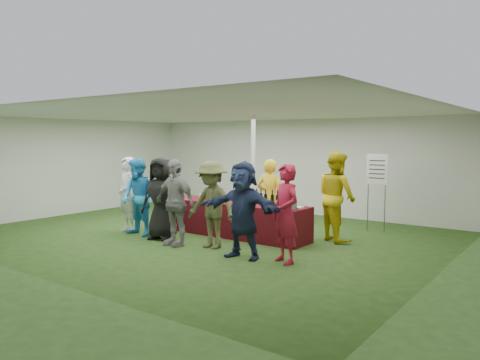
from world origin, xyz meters
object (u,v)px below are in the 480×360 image
Objects in this scene: serving_table at (233,219)px; customer_5 at (243,210)px; staff_back at (337,196)px; customer_3 at (175,202)px; dump_bucket at (290,205)px; customer_4 at (211,205)px; customer_6 at (286,214)px; wine_list_sign at (377,175)px; customer_0 at (128,195)px; customer_2 at (161,198)px; customer_1 at (138,197)px; staff_pourer at (270,198)px.

customer_5 is (1.34, -1.45, 0.50)m from serving_table.
staff_back is 3.37m from customer_3.
customer_4 is (-1.22, -0.96, 0.02)m from dump_bucket.
staff_back is 2.45m from customer_5.
customer_4 is at bearing -158.40° from customer_6.
wine_list_sign is 0.95× the size of staff_back.
staff_back is at bearing 38.72° from customer_0.
customer_2 is (-3.09, -2.08, -0.07)m from staff_back.
serving_table is 2.08× the size of customer_0.
staff_back is 1.09× the size of customer_0.
customer_5 is 0.81m from customer_6.
staff_back is 4.70m from customer_0.
customer_5 is (3.00, -0.19, 0.01)m from customer_1.
serving_table is at bearing 40.73° from customer_0.
staff_back reaches higher than customer_6.
serving_table is 13.94× the size of dump_bucket.
dump_bucket is 1.26m from customer_5.
serving_table is 2.09× the size of customer_4.
customer_5 is 1.02× the size of customer_6.
dump_bucket is 0.15× the size of customer_2.
customer_6 is (4.30, -0.16, -0.01)m from customer_0.
customer_3 is 2.50m from customer_6.
customer_5 is (1.70, -0.02, 0.01)m from customer_3.
serving_table is 1.91× the size of staff_back.
customer_3 is (-2.78, -3.73, -0.44)m from wine_list_sign.
customer_4 is (1.40, 0.01, -0.02)m from customer_2.
dump_bucket is 3.42m from customer_1.
customer_3 reaches higher than dump_bucket.
customer_1 is at bearing -142.78° from serving_table.
dump_bucket is at bearing 141.34° from customer_6.
staff_back is at bearing 68.70° from customer_5.
customer_4 is at bearing 12.05° from customer_0.
staff_pourer is (-1.70, -1.86, -0.46)m from wine_list_sign.
customer_1 is (-3.26, -1.04, 0.02)m from dump_bucket.
customer_2 is 0.70m from customer_3.
wine_list_sign is 1.49m from staff_back.
customer_4 is (-2.03, -3.47, -0.46)m from wine_list_sign.
staff_pourer is 2.37m from customer_2.
serving_table is 1.57m from customer_3.
staff_back is 1.10× the size of customer_4.
staff_back is 1.08× the size of customer_5.
customer_0 is 1.01× the size of customer_4.
customer_6 is (3.15, -0.10, -0.02)m from customer_2.
customer_2 is (-3.43, -3.48, -0.44)m from wine_list_sign.
customer_5 is (3.51, -0.33, 0.01)m from customer_0.
customer_4 is (0.75, 0.26, -0.01)m from customer_3.
serving_table is 1.68m from dump_bucket.
customer_0 is at bearing 171.96° from customer_3.
customer_5 is (-0.73, -2.34, -0.07)m from staff_back.
customer_2 reaches higher than dump_bucket.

